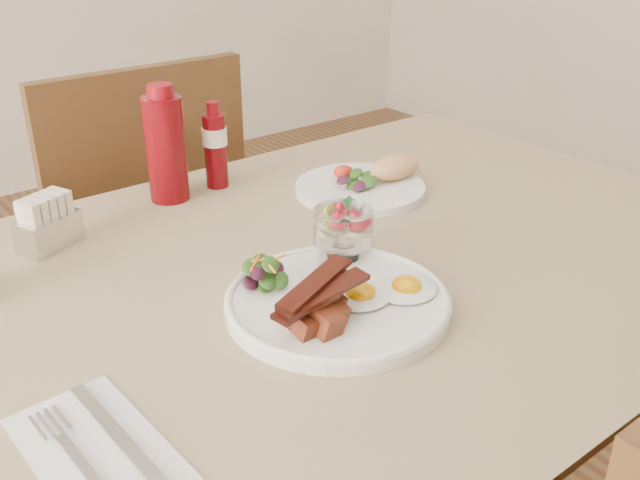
# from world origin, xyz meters

# --- Properties ---
(table) EXTENTS (1.33, 0.88, 0.75)m
(table) POSITION_xyz_m (0.00, 0.00, 0.66)
(table) COLOR #54341A
(table) RESTS_ON ground
(chair_far) EXTENTS (0.42, 0.42, 0.93)m
(chair_far) POSITION_xyz_m (0.00, 0.66, 0.52)
(chair_far) COLOR #54341A
(chair_far) RESTS_ON ground
(main_plate) EXTENTS (0.28, 0.28, 0.02)m
(main_plate) POSITION_xyz_m (-0.06, -0.10, 0.76)
(main_plate) COLOR white
(main_plate) RESTS_ON table
(fried_eggs) EXTENTS (0.15, 0.11, 0.02)m
(fried_eggs) POSITION_xyz_m (-0.01, -0.13, 0.77)
(fried_eggs) COLOR white
(fried_eggs) RESTS_ON main_plate
(bacon_potato_pile) EXTENTS (0.13, 0.08, 0.05)m
(bacon_potato_pile) POSITION_xyz_m (-0.12, -0.13, 0.79)
(bacon_potato_pile) COLOR maroon
(bacon_potato_pile) RESTS_ON main_plate
(side_salad) EXTENTS (0.07, 0.07, 0.04)m
(side_salad) POSITION_xyz_m (-0.11, -0.02, 0.78)
(side_salad) COLOR #1F4312
(side_salad) RESTS_ON main_plate
(fruit_cup) EXTENTS (0.08, 0.08, 0.08)m
(fruit_cup) POSITION_xyz_m (0.01, -0.02, 0.81)
(fruit_cup) COLOR white
(fruit_cup) RESTS_ON main_plate
(second_plate) EXTENTS (0.24, 0.22, 0.06)m
(second_plate) POSITION_xyz_m (0.23, 0.17, 0.77)
(second_plate) COLOR white
(second_plate) RESTS_ON table
(ketchup_bottle) EXTENTS (0.07, 0.07, 0.19)m
(ketchup_bottle) POSITION_xyz_m (-0.06, 0.35, 0.84)
(ketchup_bottle) COLOR #61050B
(ketchup_bottle) RESTS_ON table
(hot_sauce_bottle) EXTENTS (0.05, 0.05, 0.15)m
(hot_sauce_bottle) POSITION_xyz_m (0.03, 0.35, 0.83)
(hot_sauce_bottle) COLOR #61050B
(hot_sauce_bottle) RESTS_ON table
(sugar_caddy) EXTENTS (0.10, 0.08, 0.08)m
(sugar_caddy) POSITION_xyz_m (-0.28, 0.29, 0.79)
(sugar_caddy) COLOR silver
(sugar_caddy) RESTS_ON table
(napkin_cutlery) EXTENTS (0.12, 0.20, 0.01)m
(napkin_cutlery) POSITION_xyz_m (-0.40, -0.16, 0.75)
(napkin_cutlery) COLOR silver
(napkin_cutlery) RESTS_ON table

